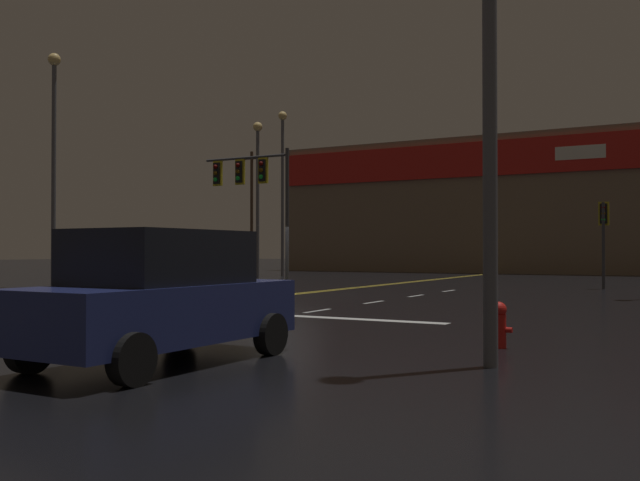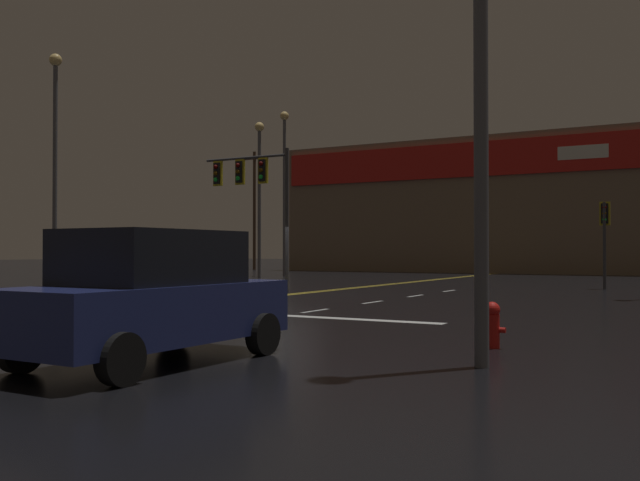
# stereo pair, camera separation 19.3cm
# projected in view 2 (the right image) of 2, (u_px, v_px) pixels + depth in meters

# --- Properties ---
(ground_plane) EXTENTS (200.00, 200.00, 0.00)m
(ground_plane) POSITION_uv_depth(u_px,v_px,m) (285.00, 295.00, 25.67)
(ground_plane) COLOR black
(road_markings) EXTENTS (12.81, 60.00, 0.01)m
(road_markings) POSITION_uv_depth(u_px,v_px,m) (285.00, 297.00, 24.25)
(road_markings) COLOR gold
(road_markings) RESTS_ON ground
(traffic_signal_median) EXTENTS (3.85, 0.36, 5.47)m
(traffic_signal_median) POSITION_uv_depth(u_px,v_px,m) (251.00, 182.00, 27.58)
(traffic_signal_median) COLOR #38383D
(traffic_signal_median) RESTS_ON ground
(traffic_signal_corner_northeast) EXTENTS (0.42, 0.36, 3.65)m
(traffic_signal_corner_northeast) POSITION_uv_depth(u_px,v_px,m) (605.00, 225.00, 29.60)
(traffic_signal_corner_northeast) COLOR #38383D
(traffic_signal_corner_northeast) RESTS_ON ground
(streetlight_near_left) EXTENTS (0.56, 0.56, 10.42)m
(streetlight_near_left) POSITION_uv_depth(u_px,v_px,m) (55.00, 140.00, 31.79)
(streetlight_near_left) COLOR #59595E
(streetlight_near_left) RESTS_ON ground
(streetlight_median_approach) EXTENTS (0.56, 0.56, 10.48)m
(streetlight_median_approach) POSITION_uv_depth(u_px,v_px,m) (284.00, 172.00, 45.28)
(streetlight_median_approach) COLOR #59595E
(streetlight_median_approach) RESTS_ON ground
(streetlight_far_left) EXTENTS (0.56, 0.56, 9.27)m
(streetlight_far_left) POSITION_uv_depth(u_px,v_px,m) (259.00, 178.00, 42.34)
(streetlight_far_left) COLOR #59595E
(streetlight_far_left) RESTS_ON ground
(fire_hydrant) EXTENTS (0.35, 0.26, 0.76)m
(fire_hydrant) POSITION_uv_depth(u_px,v_px,m) (492.00, 324.00, 11.61)
(fire_hydrant) COLOR red
(fire_hydrant) RESTS_ON ground
(parked_car) EXTENTS (2.08, 4.33, 1.88)m
(parked_car) POSITION_uv_depth(u_px,v_px,m) (152.00, 296.00, 10.06)
(parked_car) COLOR navy
(parked_car) RESTS_ON ground
(building_backdrop) EXTENTS (33.90, 10.23, 9.84)m
(building_backdrop) POSITION_uv_depth(u_px,v_px,m) (512.00, 207.00, 54.32)
(building_backdrop) COLOR #7A6651
(building_backdrop) RESTS_ON ground
(utility_pole_row) EXTENTS (46.15, 0.26, 10.10)m
(utility_pole_row) POSITION_uv_depth(u_px,v_px,m) (510.00, 200.00, 50.26)
(utility_pole_row) COLOR #4C3828
(utility_pole_row) RESTS_ON ground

